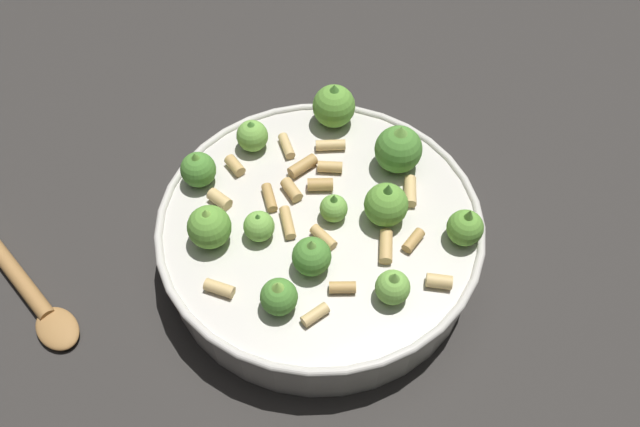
# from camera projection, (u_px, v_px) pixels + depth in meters

# --- Properties ---
(ground_plane) EXTENTS (2.40, 2.40, 0.00)m
(ground_plane) POSITION_uv_depth(u_px,v_px,m) (320.00, 252.00, 0.65)
(ground_plane) COLOR #2D2B28
(cooking_pan) EXTENTS (0.32, 0.32, 0.11)m
(cooking_pan) POSITION_uv_depth(u_px,v_px,m) (321.00, 230.00, 0.62)
(cooking_pan) COLOR beige
(cooking_pan) RESTS_ON ground
(wooden_spoon) EXTENTS (0.22, 0.04, 0.02)m
(wooden_spoon) POSITION_uv_depth(u_px,v_px,m) (21.00, 280.00, 0.62)
(wooden_spoon) COLOR #9E703D
(wooden_spoon) RESTS_ON ground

